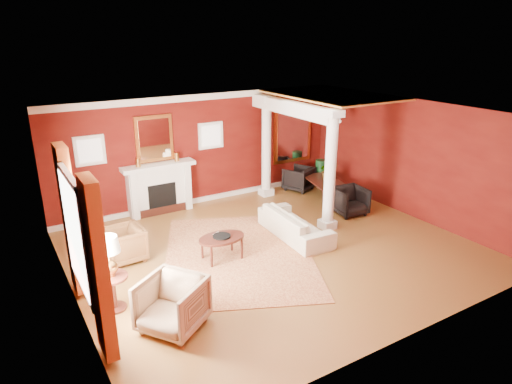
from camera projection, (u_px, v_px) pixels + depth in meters
ground at (274, 250)px, 9.73m from camera, size 8.00×8.00×0.00m
room_shell at (275, 158)px, 9.06m from camera, size 8.04×7.04×2.92m
fireplace at (160, 188)px, 11.55m from camera, size 1.85×0.42×1.29m
overmantel_mirror at (154, 139)px, 11.24m from camera, size 0.95×0.07×1.15m
flank_window_left at (90, 151)px, 10.53m from camera, size 0.70×0.07×0.70m
flank_window_right at (211, 135)px, 12.04m from camera, size 0.70×0.07×0.70m
left_window at (82, 241)px, 6.87m from camera, size 0.21×2.55×2.60m
column_front at (330, 170)px, 10.33m from camera, size 0.36×0.36×2.80m
column_back at (266, 146)px, 12.50m from camera, size 0.36×0.36×2.80m
header_beam at (291, 108)px, 11.22m from camera, size 0.30×3.20×0.32m
amber_ceiling at (331, 95)px, 11.57m from camera, size 2.30×3.40×0.04m
dining_mirror at (293, 134)px, 13.41m from camera, size 1.30×0.07×1.70m
chandelier at (330, 119)px, 11.85m from camera, size 0.60×0.62×0.75m
crown_trim at (201, 97)px, 11.58m from camera, size 8.00×0.08×0.16m
base_trim at (205, 199)px, 12.50m from camera, size 8.00×0.08×0.12m
rug at (239, 255)px, 9.51m from camera, size 4.37×4.86×0.02m
sofa at (295, 220)px, 10.24m from camera, size 0.72×2.09×0.81m
armchair_leopard at (123, 243)px, 9.16m from camera, size 0.74×0.79×0.79m
armchair_stripe at (172, 302)px, 7.03m from camera, size 1.21×1.22×0.93m
coffee_table at (222, 239)px, 9.19m from camera, size 0.98×0.98×0.49m
coffee_book at (217, 231)px, 9.17m from camera, size 0.16×0.08×0.22m
side_table at (110, 262)px, 7.38m from camera, size 0.53×0.53×1.33m
dining_table at (326, 184)px, 12.59m from camera, size 0.87×1.56×0.82m
dining_chair_near at (350, 200)px, 11.51m from camera, size 0.82×0.77×0.77m
dining_chair_far at (299, 177)px, 13.28m from camera, size 0.95×0.92×0.75m
green_urn at (320, 176)px, 13.61m from camera, size 0.34×0.34×0.82m
potted_plant at (329, 162)px, 12.42m from camera, size 0.63×0.67×0.42m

